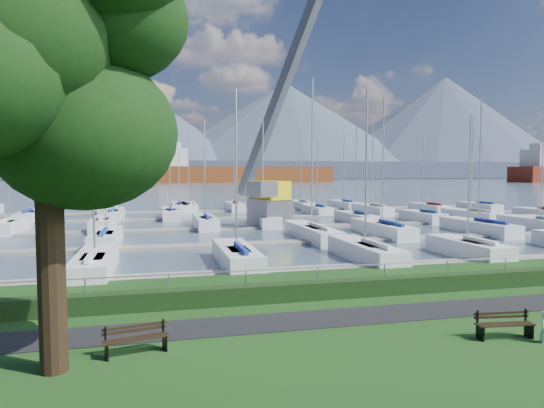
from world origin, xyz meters
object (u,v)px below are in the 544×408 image
object	(u,v)px
bench_left	(136,339)
crane	(271,169)
bench_right	(504,325)
tree	(44,61)

from	to	relation	value
bench_left	crane	bearing A→B (deg)	58.00
bench_right	tree	size ratio (longest dim) A/B	0.16
crane	bench_right	bearing A→B (deg)	-116.37
bench_right	crane	world-z (taller)	crane
bench_right	crane	distance (m)	34.77
bench_left	crane	distance (m)	35.48
tree	bench_left	bearing A→B (deg)	28.00
bench_left	tree	world-z (taller)	tree
bench_left	bench_right	distance (m)	11.05
bench_right	tree	xyz separation A→B (m)	(-12.93, 0.32, 7.37)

